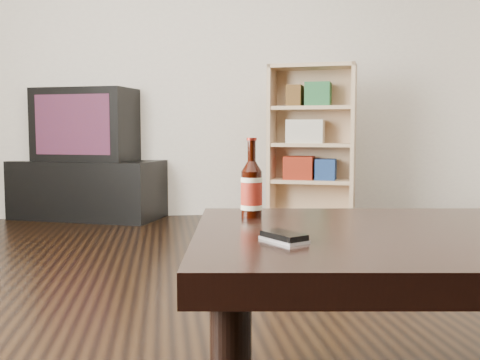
{
  "coord_description": "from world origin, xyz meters",
  "views": [
    {
      "loc": [
        -0.32,
        -1.55,
        0.69
      ],
      "look_at": [
        -0.12,
        -0.13,
        0.57
      ],
      "focal_mm": 42.0,
      "sensor_mm": 36.0,
      "label": 1
    }
  ],
  "objects": [
    {
      "name": "bookshelf",
      "position": [
        0.77,
        2.52,
        0.61
      ],
      "size": [
        0.69,
        0.5,
        1.17
      ],
      "rotation": [
        0.0,
        0.0,
        -0.38
      ],
      "color": "tan",
      "rests_on": "floor"
    },
    {
      "name": "coffee_table",
      "position": [
        0.37,
        -0.4,
        0.41
      ],
      "size": [
        1.34,
        0.89,
        0.47
      ],
      "rotation": [
        0.0,
        0.0,
        -0.14
      ],
      "color": "black",
      "rests_on": "floor"
    },
    {
      "name": "beer_bottle",
      "position": [
        -0.09,
        -0.13,
        0.54
      ],
      "size": [
        0.07,
        0.07,
        0.2
      ],
      "rotation": [
        0.0,
        0.0,
        -0.24
      ],
      "color": "black",
      "rests_on": "coffee_table"
    },
    {
      "name": "wall_back",
      "position": [
        0.0,
        3.01,
        1.35
      ],
      "size": [
        5.0,
        0.02,
        2.7
      ],
      "primitive_type": "cube",
      "color": "silver",
      "rests_on": "ground"
    },
    {
      "name": "tv",
      "position": [
        -0.9,
        2.99,
        0.73
      ],
      "size": [
        0.87,
        0.71,
        0.56
      ],
      "rotation": [
        0.0,
        0.0,
        -0.39
      ],
      "color": "black",
      "rests_on": "tv_stand"
    },
    {
      "name": "tv_stand",
      "position": [
        -0.9,
        2.99,
        0.23
      ],
      "size": [
        1.26,
        0.95,
        0.45
      ],
      "primitive_type": "cube",
      "rotation": [
        0.0,
        0.0,
        -0.39
      ],
      "color": "black",
      "rests_on": "floor"
    },
    {
      "name": "phone",
      "position": [
        -0.08,
        -0.45,
        0.48
      ],
      "size": [
        0.09,
        0.11,
        0.02
      ],
      "rotation": [
        0.0,
        0.0,
        0.47
      ],
      "color": "#B3B2B4",
      "rests_on": "coffee_table"
    }
  ]
}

